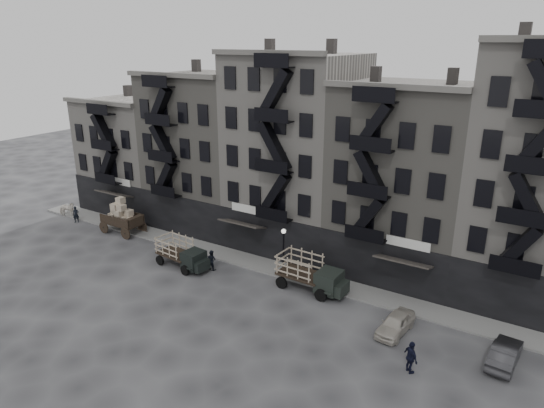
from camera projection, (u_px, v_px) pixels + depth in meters
The scene contains 16 objects.
ground at pixel (234, 282), 38.16m from camera, with size 140.00×140.00×0.00m, color #38383A.
sidewalk at pixel (260, 264), 41.14m from camera, with size 55.00×2.50×0.15m, color slate.
building_west at pixel (140, 154), 54.11m from camera, with size 10.00×11.35×13.20m.
building_midwest at pixel (209, 151), 48.62m from camera, with size 10.00×11.35×16.20m.
building_center at pixel (296, 153), 43.28m from camera, with size 10.00×11.35×18.20m.
building_mideast at pixel (406, 180), 38.60m from camera, with size 10.00×11.35×16.20m.
lamp_post at pixel (283, 247), 37.84m from camera, with size 0.36×0.36×4.28m.
horse at pixel (67, 209), 51.94m from camera, with size 0.89×1.96×1.66m, color silver.
wagon at pixel (121, 213), 47.35m from camera, with size 4.25×2.31×3.58m.
stake_truck_west at pixel (181, 251), 40.36m from camera, with size 5.09×2.47×2.47m.
stake_truck_east at pixel (310, 271), 36.57m from camera, with size 5.55×2.46×2.74m.
car_east at pixel (395, 324), 31.49m from camera, with size 1.52×3.77×1.28m, color #AFA99D.
car_far at pixel (505, 354), 28.46m from camera, with size 1.40×4.02×1.33m, color #262629.
pedestrian_west at pixel (76, 215), 50.34m from camera, with size 0.63×0.41×1.73m, color black.
pedestrian_mid at pixel (212, 260), 40.04m from camera, with size 0.83×0.65×1.71m, color black.
policeman at pixel (411, 357), 27.57m from camera, with size 1.18×0.49×2.02m, color black.
Camera 1 is at (20.61, -27.32, 18.23)m, focal length 32.00 mm.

